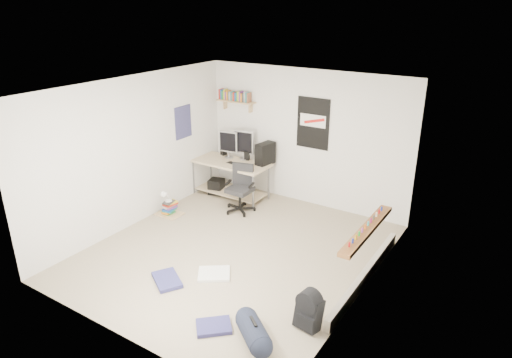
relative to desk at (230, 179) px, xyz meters
The scene contains 26 objects.
floor 2.16m from the desk, 52.52° to the right, with size 4.00×4.50×0.01m, color gray.
ceiling 3.02m from the desk, 52.52° to the right, with size 4.00×4.50×0.01m, color white.
back_wall 1.67m from the desk, 23.56° to the left, with size 4.00×0.01×2.50m, color silver.
left_wall 2.04m from the desk, 112.77° to the right, with size 0.01×4.50×2.50m, color silver.
right_wall 3.81m from the desk, 27.11° to the right, with size 0.01×4.50×2.50m, color silver.
desk is the anchor object (origin of this frame).
monitor_left 0.59m from the desk, 129.93° to the left, with size 0.37×0.09×0.41m, color #A2A1A6.
monitor_right 0.64m from the desk, 62.44° to the left, with size 0.41×0.10×0.45m, color #B6B7BB.
pc_tower 0.87m from the desk, 23.83° to the left, with size 0.19×0.40×0.42m, color black.
keyboard 0.37m from the desk, 15.87° to the right, with size 0.36×0.13×0.02m, color black.
speaker_left 0.62m from the desk, 142.31° to the left, with size 0.10×0.10×0.20m, color black.
speaker_right 0.55m from the desk, 52.48° to the left, with size 0.10×0.10×0.19m, color black.
office_chair 0.72m from the desk, 40.42° to the right, with size 0.57×0.57×0.87m, color black.
wall_shelf 1.49m from the desk, 108.93° to the left, with size 0.80×0.22×0.24m, color tan.
poster_back_wall 1.95m from the desk, 20.48° to the left, with size 0.62×0.03×0.92m, color black.
poster_left_wall 1.42m from the desk, 144.59° to the right, with size 0.02×0.42×0.60m, color navy.
window 3.69m from the desk, 23.18° to the right, with size 0.10×1.50×1.26m, color brown.
baseboard_heater 3.55m from the desk, 23.15° to the right, with size 0.08×2.50×0.18m, color #B7B2A8.
backpack 4.02m from the desk, 41.21° to the right, with size 0.29×0.23×0.39m, color black.
duffel_bag 4.13m from the desk, 50.79° to the right, with size 0.26×0.26×0.52m, color black.
tshirt 2.79m from the desk, 59.20° to the right, with size 0.44×0.37×0.04m, color silver.
jeans_a 3.04m from the desk, 71.12° to the right, with size 0.49×0.31×0.05m, color navy.
jeans_b 3.90m from the desk, 57.31° to the right, with size 0.41×0.30×0.05m, color navy.
book_stack 1.36m from the desk, 109.81° to the right, with size 0.42×0.35×0.29m, color brown.
desk_lamp 1.35m from the desk, 108.72° to the right, with size 0.12×0.20×0.20m, color white.
subwoofer 0.39m from the desk, behind, with size 0.27×0.27×0.30m, color black.
Camera 1 is at (3.56, -4.96, 3.60)m, focal length 32.00 mm.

